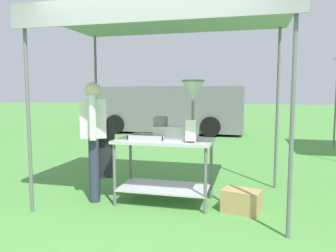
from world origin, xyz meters
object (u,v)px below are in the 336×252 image
donut_tray (148,138)px  supply_crate (241,201)px  menu_sign (191,133)px  van_grey (168,109)px  vendor (94,134)px  donut_fryer (181,116)px  donut_cart (164,157)px  stall_canopy (166,23)px

donut_tray → supply_crate: (1.22, -0.06, -0.73)m
supply_crate → donut_tray: bearing=177.1°
menu_sign → van_grey: 8.15m
van_grey → vendor: bearing=-83.4°
vendor → van_grey: 7.83m
donut_fryer → vendor: bearing=-173.8°
donut_tray → van_grey: van_grey is taller
donut_tray → vendor: size_ratio=0.29×
donut_cart → van_grey: (-1.86, 7.66, 0.27)m
vendor → van_grey: (-0.90, 7.77, -0.02)m
stall_canopy → menu_sign: (0.38, -0.28, -1.41)m
donut_fryer → van_grey: van_grey is taller
donut_tray → supply_crate: 1.42m
menu_sign → supply_crate: (0.63, 0.05, -0.83)m
donut_cart → donut_fryer: bearing=3.1°
donut_tray → donut_cart: bearing=17.8°
donut_tray → vendor: bearing=-176.1°
donut_cart → vendor: size_ratio=0.80×
donut_cart → menu_sign: bearing=-25.1°
stall_canopy → menu_sign: 1.48m
stall_canopy → van_grey: size_ratio=0.58×
donut_tray → menu_sign: 0.61m
donut_cart → donut_tray: size_ratio=2.70×
donut_cart → van_grey: size_ratio=0.23×
donut_fryer → supply_crate: bearing=-10.1°
donut_tray → vendor: 0.75m
menu_sign → vendor: size_ratio=0.17×
donut_tray → vendor: vendor is taller
donut_tray → donut_fryer: size_ratio=0.61×
stall_canopy → van_grey: bearing=103.8°
donut_fryer → van_grey: size_ratio=0.14×
menu_sign → supply_crate: size_ratio=0.55×
vendor → donut_fryer: bearing=6.2°
stall_canopy → vendor: stall_canopy is taller
vendor → van_grey: van_grey is taller
menu_sign → donut_fryer: bearing=129.2°
donut_fryer → vendor: (-1.18, -0.13, -0.26)m
supply_crate → vendor: bearing=179.7°
stall_canopy → donut_cart: stall_canopy is taller
donut_tray → donut_fryer: (0.43, 0.08, 0.29)m
donut_cart → supply_crate: donut_cart is taller
donut_tray → donut_fryer: bearing=10.2°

